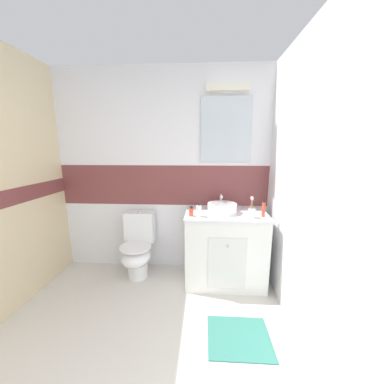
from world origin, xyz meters
TOP-DOWN VIEW (x-y plane):
  - ground_plane at (0.00, 1.20)m, footprint 3.20×3.48m
  - wall_back_tiled at (0.01, 2.45)m, footprint 3.20×0.20m
  - wall_right_plain at (1.35, 1.20)m, footprint 0.10×3.48m
  - vanity_cabinet at (0.76, 2.12)m, footprint 0.91×0.59m
  - sink_basin at (0.72, 2.11)m, footprint 0.33×0.37m
  - toilet at (-0.29, 2.16)m, footprint 0.37×0.50m
  - toothbrush_cup at (1.01, 1.93)m, footprint 0.07×0.07m
  - soap_dispenser at (0.46, 1.93)m, footprint 0.06×0.06m
  - perfume_flask_small at (0.38, 1.95)m, footprint 0.04×0.03m
  - toothpaste_tube_upright at (1.14, 1.97)m, footprint 0.03×0.03m
  - bath_mat at (0.82, 1.30)m, footprint 0.52×0.44m

SIDE VIEW (x-z plane):
  - ground_plane at x=0.00m, z-range -0.04..0.00m
  - bath_mat at x=0.82m, z-range 0.00..0.01m
  - toilet at x=-0.29m, z-range -0.03..0.77m
  - vanity_cabinet at x=0.76m, z-range 0.00..0.85m
  - perfume_flask_small at x=0.38m, z-range 0.85..0.95m
  - sink_basin at x=0.72m, z-range 0.82..0.99m
  - toothbrush_cup at x=1.01m, z-range 0.80..1.02m
  - soap_dispenser at x=0.46m, z-range 0.83..0.99m
  - toothpaste_tube_upright at x=1.14m, z-range 0.85..1.02m
  - wall_right_plain at x=1.35m, z-range 0.00..2.50m
  - wall_back_tiled at x=0.01m, z-range 0.01..2.51m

